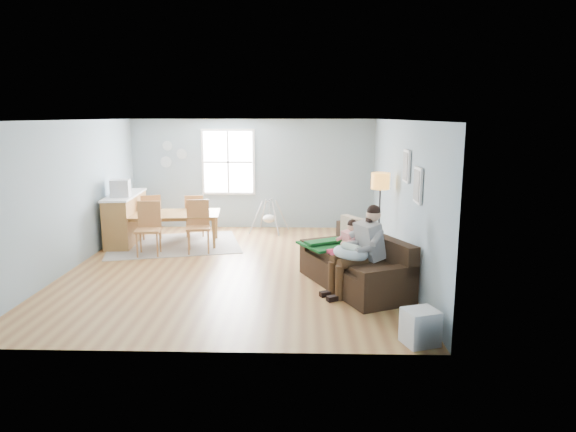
{
  "coord_description": "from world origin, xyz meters",
  "views": [
    {
      "loc": [
        1.24,
        -9.17,
        2.77
      ],
      "look_at": [
        0.98,
        -0.11,
        1.0
      ],
      "focal_mm": 32.0,
      "sensor_mm": 36.0,
      "label": 1
    }
  ],
  "objects_px": {
    "sofa": "(357,268)",
    "chair_se": "(198,222)",
    "father": "(360,247)",
    "floor_lamp": "(380,189)",
    "baby_swing": "(269,218)",
    "dining_table": "(174,229)",
    "counter": "(126,217)",
    "chair_sw": "(149,224)",
    "chair_ne": "(195,213)",
    "monitor": "(120,188)",
    "storage_cube": "(420,327)",
    "chair_nw": "(151,213)",
    "toddler": "(347,240)"
  },
  "relations": [
    {
      "from": "sofa",
      "to": "toddler",
      "type": "height_order",
      "value": "toddler"
    },
    {
      "from": "baby_swing",
      "to": "chair_ne",
      "type": "bearing_deg",
      "value": -163.25
    },
    {
      "from": "floor_lamp",
      "to": "monitor",
      "type": "bearing_deg",
      "value": 168.47
    },
    {
      "from": "sofa",
      "to": "chair_nw",
      "type": "xyz_separation_m",
      "value": [
        -4.35,
        3.23,
        0.28
      ]
    },
    {
      "from": "father",
      "to": "monitor",
      "type": "height_order",
      "value": "monitor"
    },
    {
      "from": "toddler",
      "to": "chair_ne",
      "type": "height_order",
      "value": "toddler"
    },
    {
      "from": "chair_sw",
      "to": "monitor",
      "type": "bearing_deg",
      "value": 138.68
    },
    {
      "from": "dining_table",
      "to": "baby_swing",
      "type": "height_order",
      "value": "baby_swing"
    },
    {
      "from": "chair_nw",
      "to": "counter",
      "type": "relative_size",
      "value": 0.52
    },
    {
      "from": "sofa",
      "to": "dining_table",
      "type": "distance_m",
      "value": 4.58
    },
    {
      "from": "sofa",
      "to": "baby_swing",
      "type": "xyz_separation_m",
      "value": [
        -1.7,
        3.99,
        0.04
      ]
    },
    {
      "from": "toddler",
      "to": "chair_ne",
      "type": "distance_m",
      "value": 4.64
    },
    {
      "from": "chair_ne",
      "to": "counter",
      "type": "height_order",
      "value": "counter"
    },
    {
      "from": "chair_sw",
      "to": "chair_se",
      "type": "relative_size",
      "value": 1.0
    },
    {
      "from": "floor_lamp",
      "to": "baby_swing",
      "type": "xyz_separation_m",
      "value": [
        -2.27,
        2.47,
        -1.07
      ]
    },
    {
      "from": "floor_lamp",
      "to": "counter",
      "type": "relative_size",
      "value": 0.87
    },
    {
      "from": "monitor",
      "to": "toddler",
      "type": "bearing_deg",
      "value": -27.95
    },
    {
      "from": "floor_lamp",
      "to": "father",
      "type": "bearing_deg",
      "value": -106.76
    },
    {
      "from": "father",
      "to": "counter",
      "type": "bearing_deg",
      "value": 145.58
    },
    {
      "from": "toddler",
      "to": "storage_cube",
      "type": "height_order",
      "value": "toddler"
    },
    {
      "from": "chair_sw",
      "to": "chair_ne",
      "type": "relative_size",
      "value": 1.09
    },
    {
      "from": "sofa",
      "to": "monitor",
      "type": "distance_m",
      "value": 5.54
    },
    {
      "from": "chair_sw",
      "to": "chair_se",
      "type": "distance_m",
      "value": 0.99
    },
    {
      "from": "dining_table",
      "to": "floor_lamp",
      "type": "bearing_deg",
      "value": -22.03
    },
    {
      "from": "chair_ne",
      "to": "baby_swing",
      "type": "distance_m",
      "value": 1.79
    },
    {
      "from": "chair_se",
      "to": "monitor",
      "type": "distance_m",
      "value": 1.91
    },
    {
      "from": "sofa",
      "to": "father",
      "type": "xyz_separation_m",
      "value": [
        0.01,
        -0.34,
        0.44
      ]
    },
    {
      "from": "father",
      "to": "toddler",
      "type": "bearing_deg",
      "value": 108.64
    },
    {
      "from": "chair_ne",
      "to": "counter",
      "type": "relative_size",
      "value": 0.5
    },
    {
      "from": "sofa",
      "to": "father",
      "type": "distance_m",
      "value": 0.56
    },
    {
      "from": "father",
      "to": "chair_nw",
      "type": "height_order",
      "value": "father"
    },
    {
      "from": "floor_lamp",
      "to": "chair_nw",
      "type": "bearing_deg",
      "value": 160.83
    },
    {
      "from": "sofa",
      "to": "chair_se",
      "type": "distance_m",
      "value": 3.76
    },
    {
      "from": "dining_table",
      "to": "counter",
      "type": "xyz_separation_m",
      "value": [
        -1.13,
        0.28,
        0.2
      ]
    },
    {
      "from": "dining_table",
      "to": "monitor",
      "type": "height_order",
      "value": "monitor"
    },
    {
      "from": "sofa",
      "to": "counter",
      "type": "relative_size",
      "value": 1.22
    },
    {
      "from": "sofa",
      "to": "storage_cube",
      "type": "xyz_separation_m",
      "value": [
        0.55,
        -2.16,
        -0.09
      ]
    },
    {
      "from": "father",
      "to": "chair_se",
      "type": "relative_size",
      "value": 1.32
    },
    {
      "from": "storage_cube",
      "to": "counter",
      "type": "height_order",
      "value": "counter"
    },
    {
      "from": "father",
      "to": "chair_sw",
      "type": "height_order",
      "value": "father"
    },
    {
      "from": "father",
      "to": "baby_swing",
      "type": "relative_size",
      "value": 1.47
    },
    {
      "from": "toddler",
      "to": "father",
      "type": "bearing_deg",
      "value": -71.36
    },
    {
      "from": "toddler",
      "to": "floor_lamp",
      "type": "relative_size",
      "value": 0.5
    },
    {
      "from": "chair_nw",
      "to": "toddler",
      "type": "bearing_deg",
      "value": -36.29
    },
    {
      "from": "father",
      "to": "baby_swing",
      "type": "xyz_separation_m",
      "value": [
        -1.71,
        4.33,
        -0.4
      ]
    },
    {
      "from": "storage_cube",
      "to": "monitor",
      "type": "relative_size",
      "value": 1.12
    },
    {
      "from": "counter",
      "to": "toddler",
      "type": "bearing_deg",
      "value": -31.1
    },
    {
      "from": "toddler",
      "to": "chair_sw",
      "type": "xyz_separation_m",
      "value": [
        -3.84,
        1.77,
        -0.12
      ]
    },
    {
      "from": "storage_cube",
      "to": "baby_swing",
      "type": "relative_size",
      "value": 0.51
    },
    {
      "from": "floor_lamp",
      "to": "chair_ne",
      "type": "distance_m",
      "value": 4.51
    }
  ]
}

